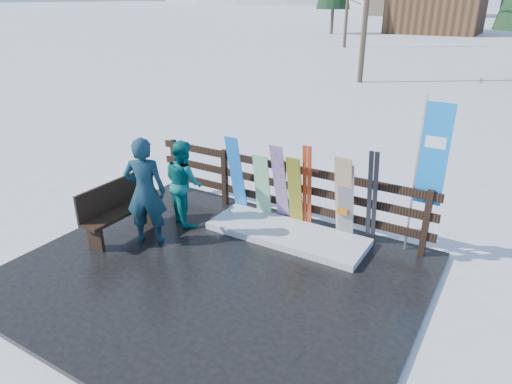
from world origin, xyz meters
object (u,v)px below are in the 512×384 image
Objects in this scene: bench at (117,207)px; snowboard_4 at (346,203)px; rental_flag at (429,160)px; person_back at (184,182)px; snowboard_0 at (237,175)px; snowboard_1 at (262,187)px; snowboard_5 at (344,199)px; snowboard_2 at (295,193)px; snowboard_3 at (280,185)px; person_front at (145,192)px.

bench is 1.02× the size of snowboard_4.
rental_flag is 4.20m from person_back.
snowboard_0 is 0.58m from snowboard_1.
rental_flag is at bearing 12.56° from snowboard_5.
snowboard_2 is 2.03m from person_back.
person_back is (-1.55, -0.82, 0.00)m from snowboard_3.
snowboard_1 is 1.44m from person_back.
person_front is at bearing -132.48° from snowboard_3.
bench is at bearing -144.63° from snowboard_2.
snowboard_1 is at bearing -174.48° from rental_flag.
snowboard_4 is 0.79× the size of person_front.
rental_flag reaches higher than snowboard_3.
snowboard_5 is 1.02× the size of person_back.
rental_flag is at bearing -136.88° from person_back.
snowboard_1 is at bearing -117.36° from person_back.
snowboard_4 is 0.08m from snowboard_5.
snowboard_3 is at bearing -0.00° from snowboard_0.
snowboard_4 reaches higher than snowboard_2.
person_front reaches higher than snowboard_3.
snowboard_2 is 0.87× the size of snowboard_3.
snowboard_0 reaches higher than snowboard_1.
snowboard_5 is (1.58, 0.00, 0.13)m from snowboard_1.
bench is 0.80× the size of person_front.
rental_flag is (1.21, 0.27, 0.82)m from snowboard_5.
bench is 0.58× the size of rental_flag.
person_front reaches higher than snowboard_4.
snowboard_1 is at bearing 180.00° from snowboard_5.
snowboard_3 is (0.38, -0.00, 0.13)m from snowboard_1.
bench is at bearing -125.82° from snowboard_0.
snowboard_2 is 0.31m from snowboard_3.
person_back reaches higher than bench.
rental_flag reaches higher than person_front.
snowboard_1 is 2.15m from person_front.
snowboard_3 is at bearing -0.00° from snowboard_1.
snowboard_0 is at bearing 180.00° from snowboard_2.
person_front is (-1.22, -1.75, 0.28)m from snowboard_1.
snowboard_3 is at bearing -173.63° from rental_flag.
rental_flag is at bearing 6.37° from snowboard_3.
snowboard_0 is 1.14× the size of snowboard_2.
snowboard_2 is at bearing 0.00° from snowboard_0.
person_back is at bearing -156.11° from snowboard_2.
snowboard_5 reaches higher than bench.
snowboard_3 is 1.10× the size of snowboard_4.
rental_flag reaches higher than snowboard_1.
snowboard_0 reaches higher than bench.
snowboard_0 is 1.25m from snowboard_2.
snowboard_3 is at bearing -124.39° from person_back.
snowboard_1 is 0.70× the size of person_front.
snowboard_2 is at bearing 180.00° from snowboard_4.
snowboard_1 is 0.68m from snowboard_2.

